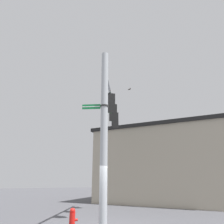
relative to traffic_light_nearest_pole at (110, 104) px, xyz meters
The scene contains 10 objects.
signal_pole 3.48m from the traffic_light_nearest_pole, 110.65° to the right, with size 0.32×0.32×7.83m, color #ADB2B7.
mast_arm 1.13m from the traffic_light_nearest_pole, 68.67° to the left, with size 0.14×0.14×6.89m, color #ADB2B7.
traffic_light_nearest_pole is the anchor object (origin of this frame).
traffic_light_mid_inner 1.81m from the traffic_light_nearest_pole, 69.19° to the left, with size 0.54×0.49×1.31m.
traffic_light_mid_outer 3.62m from the traffic_light_nearest_pole, 69.19° to the left, with size 0.54×0.49×1.31m.
street_name_sign 2.85m from the traffic_light_nearest_pole, 115.28° to the right, with size 1.13×0.55×0.22m.
bird_flying 4.58m from the traffic_light_nearest_pole, 50.46° to the left, with size 0.23×0.35×0.11m.
storefront_building 10.01m from the traffic_light_nearest_pole, 43.20° to the left, with size 13.56×13.23×6.42m.
tree_by_storefront 9.54m from the traffic_light_nearest_pole, 42.23° to the left, with size 2.89×2.89×5.37m.
fire_hydrant 6.21m from the traffic_light_nearest_pole, 148.18° to the right, with size 0.35×0.24×0.82m.
Camera 1 is at (-2.00, -8.21, 2.03)m, focal length 32.10 mm.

